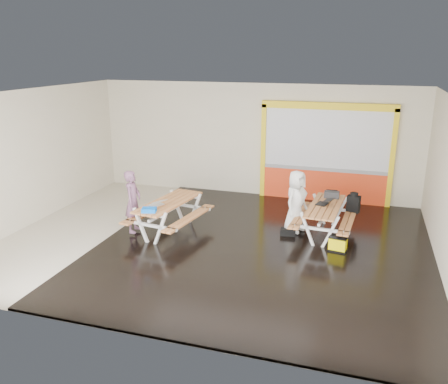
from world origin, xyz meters
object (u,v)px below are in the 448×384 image
(picnic_table_left, at_px, (169,209))
(laptop_left, at_px, (157,203))
(picnic_table_right, at_px, (325,213))
(backpack, at_px, (354,203))
(toolbox, at_px, (332,195))
(person_right, at_px, (296,201))
(dark_case, at_px, (288,232))
(fluke_bag, at_px, (338,244))
(person_left, at_px, (133,201))
(laptop_right, at_px, (324,202))
(blue_pouch, at_px, (149,210))

(picnic_table_left, relative_size, laptop_left, 4.67)
(picnic_table_right, relative_size, backpack, 4.11)
(toolbox, bearing_deg, person_right, -140.60)
(picnic_table_right, relative_size, dark_case, 5.76)
(toolbox, height_order, fluke_bag, toolbox)
(dark_case, height_order, fluke_bag, fluke_bag)
(person_left, xyz_separation_m, person_right, (3.80, 1.31, -0.03))
(laptop_right, xyz_separation_m, fluke_bag, (0.43, -0.95, -0.65))
(picnic_table_right, xyz_separation_m, person_left, (-4.51, -1.33, 0.26))
(fluke_bag, bearing_deg, dark_case, 153.20)
(laptop_left, height_order, laptop_right, laptop_left)
(backpack, relative_size, dark_case, 1.40)
(picnic_table_right, bearing_deg, toolbox, 81.74)
(backpack, bearing_deg, picnic_table_right, -135.28)
(laptop_right, xyz_separation_m, toolbox, (0.12, 0.60, 0.03))
(laptop_left, bearing_deg, picnic_table_right, 19.22)
(backpack, bearing_deg, dark_case, -148.45)
(laptop_right, distance_m, toolbox, 0.61)
(picnic_table_right, distance_m, laptop_right, 0.25)
(person_left, relative_size, laptop_right, 3.36)
(picnic_table_left, height_order, person_right, person_right)
(laptop_left, xyz_separation_m, backpack, (4.50, 1.98, -0.16))
(toolbox, relative_size, dark_case, 1.02)
(toolbox, distance_m, backpack, 0.57)
(laptop_left, xyz_separation_m, blue_pouch, (0.01, -0.47, -0.01))
(backpack, xyz_separation_m, fluke_bag, (-0.24, -1.54, -0.52))
(dark_case, bearing_deg, toolbox, 44.55)
(laptop_left, height_order, toolbox, toolbox)
(toolbox, bearing_deg, fluke_bag, -78.74)
(laptop_right, distance_m, fluke_bag, 1.23)
(person_left, height_order, toolbox, person_left)
(dark_case, bearing_deg, person_right, 63.69)
(picnic_table_left, bearing_deg, person_left, -155.03)
(fluke_bag, bearing_deg, laptop_left, -174.08)
(person_left, bearing_deg, dark_case, -80.09)
(person_left, relative_size, laptop_left, 3.10)
(dark_case, distance_m, fluke_bag, 1.40)
(laptop_left, bearing_deg, blue_pouch, -88.25)
(picnic_table_right, bearing_deg, laptop_left, -160.78)
(picnic_table_right, relative_size, person_left, 1.38)
(picnic_table_left, distance_m, person_left, 0.90)
(person_right, distance_m, backpack, 1.51)
(dark_case, bearing_deg, fluke_bag, -26.80)
(picnic_table_left, bearing_deg, dark_case, 13.42)
(picnic_table_left, xyz_separation_m, person_right, (3.01, 0.94, 0.20))
(backpack, distance_m, dark_case, 1.85)
(blue_pouch, relative_size, toolbox, 0.86)
(picnic_table_right, distance_m, blue_pouch, 4.25)
(blue_pouch, distance_m, fluke_bag, 4.39)
(toolbox, height_order, dark_case, toolbox)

